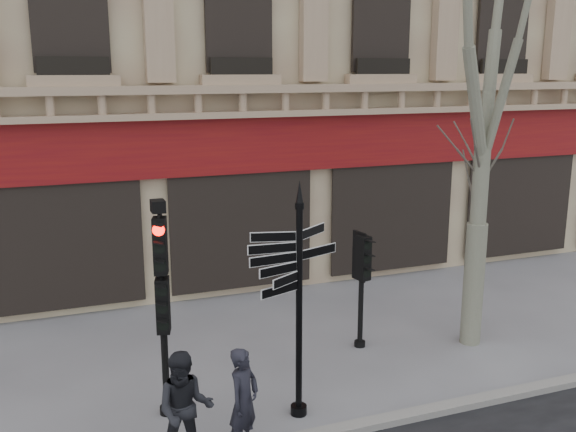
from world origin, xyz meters
name	(u,v)px	position (x,y,z in m)	size (l,w,h in m)	color
ground	(326,387)	(0.00, 0.00, 0.00)	(80.00, 80.00, 0.00)	slate
kerb	(363,426)	(0.00, -1.40, 0.06)	(80.00, 0.25, 0.12)	gray
fingerpost	(299,261)	(-0.75, -0.65, 2.50)	(1.80, 1.80, 3.72)	black
traffic_signal_main	(161,283)	(-2.68, 0.09, 2.16)	(0.43, 0.36, 3.42)	black
traffic_signal_secondary	(362,270)	(1.29, 1.27, 1.56)	(0.42, 0.33, 2.24)	black
pedestrian_a	(244,401)	(-1.83, -1.30, 0.78)	(0.57, 0.37, 1.55)	black
pedestrian_b	(185,409)	(-2.66, -1.30, 0.81)	(0.79, 0.62, 1.63)	black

